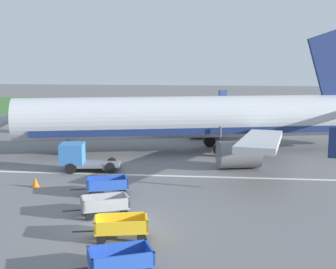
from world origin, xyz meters
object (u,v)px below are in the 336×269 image
Objects in this scene: service_truck_beside_carts at (79,157)px; traffic_cone_near_plane at (35,182)px; baggage_cart_fourth_in_row at (105,205)px; baggage_cart_far_end at (107,185)px; baggage_cart_second_in_row at (120,260)px; baggage_cart_third_in_row at (121,227)px; airplane at (199,118)px.

traffic_cone_near_plane is (-1.62, -4.64, -0.77)m from service_truck_beside_carts.
service_truck_beside_carts is (-4.26, 9.70, 0.50)m from baggage_cart_fourth_in_row.
baggage_cart_far_end is 0.78× the size of service_truck_beside_carts.
baggage_cart_second_in_row reaches higher than traffic_cone_near_plane.
baggage_cart_third_in_row is at bearing -71.85° from baggage_cart_far_end.
traffic_cone_near_plane is at bearing -109.24° from service_truck_beside_carts.
baggage_cart_second_in_row is 11.21m from baggage_cart_far_end.
airplane is 18.51m from baggage_cart_fourth_in_row.
baggage_cart_third_in_row is 3.57m from baggage_cart_fourth_in_row.
service_truck_beside_carts is (-6.52, 16.61, 0.50)m from baggage_cart_second_in_row.
service_truck_beside_carts is at bearing 114.19° from baggage_cart_third_in_row.
airplane is 56.84× the size of traffic_cone_near_plane.
baggage_cart_third_in_row is 7.48m from baggage_cart_far_end.
baggage_cart_second_in_row is at bearing -79.08° from baggage_cart_third_in_row.
airplane is at bearing 69.74° from baggage_cart_far_end.
traffic_cone_near_plane is (-5.88, 5.06, -0.27)m from baggage_cart_fourth_in_row.
baggage_cart_fourth_in_row is (-2.25, 6.90, 0.00)m from baggage_cart_second_in_row.
traffic_cone_near_plane is at bearing -128.75° from airplane.
baggage_cart_second_in_row is 14.47m from traffic_cone_near_plane.
baggage_cart_second_in_row is at bearing -94.86° from airplane.
baggage_cart_fourth_in_row is at bearing -66.30° from service_truck_beside_carts.
airplane is 10.47× the size of baggage_cart_fourth_in_row.
baggage_cart_third_in_row and baggage_cart_fourth_in_row have the same top height.
baggage_cart_second_in_row is at bearing -74.26° from baggage_cart_far_end.
traffic_cone_near_plane is at bearing 166.96° from baggage_cart_far_end.
baggage_cart_fourth_in_row is at bearing -40.74° from traffic_cone_near_plane.
baggage_cart_third_in_row is at bearing -48.14° from traffic_cone_near_plane.
airplane is at bearing 51.25° from traffic_cone_near_plane.
airplane is at bearing 82.39° from baggage_cart_third_in_row.
baggage_cart_fourth_in_row is at bearing 115.62° from baggage_cart_third_in_row.
baggage_cart_fourth_in_row is at bearing 108.09° from baggage_cart_second_in_row.
service_truck_beside_carts reaches higher than baggage_cart_third_in_row.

